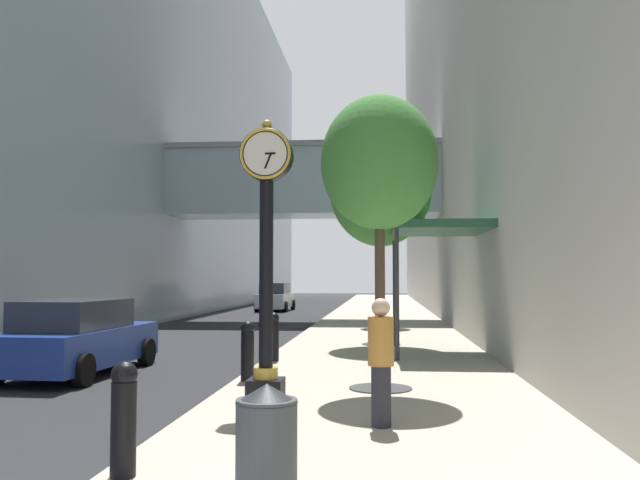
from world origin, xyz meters
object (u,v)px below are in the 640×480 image
Objects in this scene: street_clock at (266,245)px; street_tree_near at (379,164)px; street_tree_mid_far at (381,215)px; bollard_third at (248,349)px; trash_bin at (266,445)px; bollard_nearest at (124,416)px; bollard_fourth at (274,335)px; street_tree_mid_near at (380,188)px; car_silver_mid at (275,297)px; pedestrian_walking at (381,358)px; car_blue_near at (77,338)px.

street_clock is 2.70m from street_tree_near.
street_tree_near is 15.27m from street_tree_mid_far.
bollard_third is 1.07× the size of trash_bin.
bollard_nearest is 1.00× the size of bollard_fourth.
street_tree_near reaches higher than trash_bin.
street_tree_mid_near reaches higher than street_tree_near.
trash_bin is (1.56, -0.79, -0.05)m from bollard_nearest.
car_silver_mid is (-6.50, 21.02, -3.85)m from street_tree_mid_near.
bollard_nearest is 6.81m from street_tree_near.
pedestrian_walking reaches higher than bollard_fourth.
street_tree_mid_near reaches higher than bollard_nearest.
car_blue_near is (-4.68, 3.36, -1.81)m from street_clock.
street_tree_mid_near is at bearing 70.39° from bollard_third.
street_tree_mid_far is at bearing 87.51° from trash_bin.
street_tree_mid_far reaches higher than bollard_fourth.
street_tree_near is at bearing -90.00° from street_tree_mid_far.
car_silver_mid is at bearing 107.18° from street_tree_mid_near.
bollard_nearest is 0.18× the size of street_tree_mid_near.
bollard_nearest is 6.02m from bollard_third.
street_tree_mid_far is 15.35m from car_silver_mid.
street_tree_mid_near is 1.45× the size of car_silver_mid.
bollard_third is 0.26× the size of car_silver_mid.
pedestrian_walking is at bearing -41.47° from street_clock.
street_clock is at bearing 100.11° from trash_bin.
bollard_fourth is 1.07× the size of trash_bin.
bollard_third is at bearing 109.29° from street_clock.
bollard_fourth is 7.07m from pedestrian_walking.
street_tree_near is 3.10× the size of pedestrian_walking.
pedestrian_walking is (0.02, -2.95, -3.07)m from street_tree_near.
street_tree_mid_far is at bearing 80.33° from bollard_third.
bollard_third is 8.40m from street_tree_mid_near.
pedestrian_walking reaches higher than bollard_third.
street_clock is at bearing 138.53° from pedestrian_walking.
street_tree_near is 1.20× the size of car_silver_mid.
street_tree_mid_far is at bearing -64.12° from car_silver_mid.
street_tree_mid_far is at bearing 63.97° from car_blue_near.
car_silver_mid reaches higher than bollard_third.
street_clock is at bearing -101.28° from street_tree_mid_near.
street_clock reaches higher than pedestrian_walking.
bollard_third is 0.22× the size of street_tree_near.
bollard_third is 0.20× the size of street_tree_mid_far.
street_tree_mid_near reaches higher than bollard_fourth.
pedestrian_walking is at bearing -55.09° from bollard_third.
street_tree_mid_near is (2.49, 3.98, 3.95)m from bollard_fourth.
pedestrian_walking is at bearing -89.61° from street_tree_near.
bollard_third is at bearing -18.97° from car_blue_near.
street_clock is at bearing 80.15° from bollard_nearest.
trash_bin is at bearing -55.90° from car_blue_near.
street_tree_near reaches higher than car_blue_near.
street_tree_mid_near is 22.34m from car_silver_mid.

